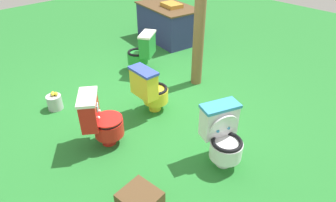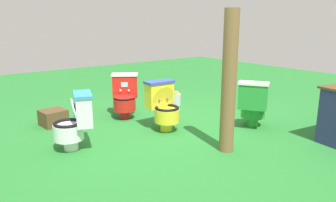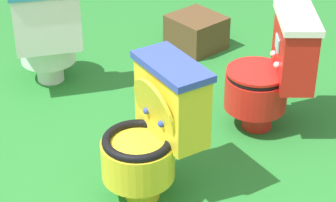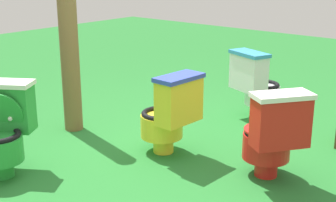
# 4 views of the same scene
# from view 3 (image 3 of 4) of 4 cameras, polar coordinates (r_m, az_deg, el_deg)

# --- Properties ---
(toilet_yellow) EXTENTS (0.44, 0.51, 0.73)m
(toilet_yellow) POSITION_cam_3_polar(r_m,az_deg,el_deg) (3.22, -1.26, -2.68)
(toilet_yellow) COLOR yellow
(toilet_yellow) RESTS_ON ground
(toilet_white) EXTENTS (0.60, 0.55, 0.73)m
(toilet_white) POSITION_cam_3_polar(r_m,az_deg,el_deg) (4.29, -10.56, 5.80)
(toilet_white) COLOR white
(toilet_white) RESTS_ON ground
(toilet_red) EXTENTS (0.61, 0.63, 0.73)m
(toilet_red) POSITION_cam_3_polar(r_m,az_deg,el_deg) (3.81, 9.18, 2.50)
(toilet_red) COLOR red
(toilet_red) RESTS_ON ground
(small_crate) EXTENTS (0.40, 0.38, 0.25)m
(small_crate) POSITION_cam_3_polar(r_m,az_deg,el_deg) (4.84, 2.50, 6.06)
(small_crate) COLOR brown
(small_crate) RESTS_ON ground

